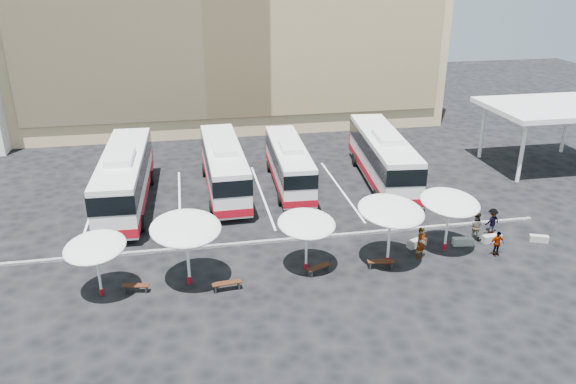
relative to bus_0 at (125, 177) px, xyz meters
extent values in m
plane|color=black|center=(9.58, -7.93, -2.14)|extent=(120.00, 120.00, 0.00)
cube|color=tan|center=(9.58, 14.97, 9.86)|extent=(40.00, 0.30, 20.00)
cube|color=white|center=(33.58, 2.07, 2.86)|extent=(10.00, 8.00, 0.40)
cylinder|color=white|center=(29.58, -0.93, 0.26)|extent=(0.30, 0.30, 4.80)
cylinder|color=white|center=(29.58, 5.07, 0.26)|extent=(0.30, 0.30, 4.80)
cylinder|color=white|center=(37.58, 5.07, 0.26)|extent=(0.30, 0.30, 4.80)
cube|color=black|center=(9.58, -7.43, -2.07)|extent=(34.00, 0.25, 0.15)
cube|color=white|center=(-2.42, 0.07, -2.14)|extent=(0.15, 12.00, 0.01)
cube|color=white|center=(3.58, 0.07, -2.14)|extent=(0.15, 12.00, 0.01)
cube|color=white|center=(9.58, 0.07, -2.14)|extent=(0.15, 12.00, 0.01)
cube|color=white|center=(15.58, 0.07, -2.14)|extent=(0.15, 12.00, 0.01)
cube|color=white|center=(21.58, 0.07, -2.14)|extent=(0.15, 12.00, 0.01)
cube|color=white|center=(0.00, -0.02, -0.02)|extent=(3.15, 13.15, 3.27)
cube|color=black|center=(0.00, -0.02, 0.64)|extent=(3.22, 13.22, 1.20)
cube|color=#9E0B17|center=(0.00, -0.02, -1.22)|extent=(3.22, 13.22, 0.60)
cube|color=#9E0B17|center=(0.21, 6.52, -0.83)|extent=(2.79, 0.31, 1.52)
cube|color=white|center=(-0.04, -1.10, 1.83)|extent=(1.85, 3.32, 0.44)
cylinder|color=black|center=(-1.24, 3.84, -1.60)|extent=(0.42, 1.10, 1.09)
cylinder|color=black|center=(1.48, 3.75, -1.60)|extent=(0.42, 1.10, 1.09)
cylinder|color=black|center=(-1.50, -4.33, -1.60)|extent=(0.42, 1.10, 1.09)
cylinder|color=black|center=(1.22, -4.41, -1.60)|extent=(0.42, 1.10, 1.09)
cube|color=white|center=(6.96, 1.36, -0.17)|extent=(2.72, 12.15, 3.03)
cube|color=black|center=(6.96, 1.36, 0.43)|extent=(2.79, 12.21, 1.11)
cube|color=#9E0B17|center=(6.96, 1.36, -1.28)|extent=(2.79, 12.21, 0.55)
cube|color=#9E0B17|center=(6.86, 7.41, -0.93)|extent=(2.59, 0.24, 1.41)
cube|color=white|center=(6.98, 0.35, 1.54)|extent=(1.66, 3.05, 0.40)
cylinder|color=black|center=(5.64, 4.87, -1.64)|extent=(0.37, 1.01, 1.01)
cylinder|color=black|center=(8.16, 4.91, -1.64)|extent=(0.37, 1.01, 1.01)
cylinder|color=black|center=(5.77, -2.70, -1.64)|extent=(0.37, 1.01, 1.01)
cylinder|color=black|center=(8.29, -2.66, -1.64)|extent=(0.37, 1.01, 1.01)
cube|color=white|center=(11.89, 1.64, -0.35)|extent=(2.74, 11.11, 2.76)
cube|color=black|center=(11.89, 1.64, 0.20)|extent=(2.80, 11.16, 1.01)
cube|color=#9E0B17|center=(11.89, 1.64, -1.36)|extent=(2.80, 11.16, 0.51)
cube|color=#9E0B17|center=(12.11, 7.15, -1.04)|extent=(2.36, 0.28, 1.29)
cube|color=white|center=(11.85, 0.73, 1.21)|extent=(1.58, 2.81, 0.37)
cylinder|color=black|center=(10.87, 4.90, -1.68)|extent=(0.36, 0.93, 0.92)
cylinder|color=black|center=(13.17, 4.81, -1.68)|extent=(0.36, 0.93, 0.92)
cylinder|color=black|center=(10.60, -1.98, -1.68)|extent=(0.36, 0.93, 0.92)
cylinder|color=black|center=(12.89, -2.07, -1.68)|extent=(0.36, 0.93, 0.92)
cube|color=white|center=(19.13, 1.07, -0.05)|extent=(3.99, 13.11, 3.23)
cube|color=black|center=(19.13, 1.07, 0.60)|extent=(4.06, 13.18, 1.18)
cube|color=#9E0B17|center=(19.13, 1.07, -1.23)|extent=(4.06, 13.18, 0.59)
cube|color=#9E0B17|center=(19.79, 7.49, -0.85)|extent=(2.76, 0.50, 1.51)
cube|color=white|center=(19.02, 0.00, 1.78)|extent=(2.04, 3.38, 0.43)
cylinder|color=black|center=(18.18, 4.95, -1.60)|extent=(0.48, 1.11, 1.08)
cylinder|color=black|center=(20.85, 4.68, -1.60)|extent=(0.48, 1.11, 1.08)
cylinder|color=black|center=(17.35, -3.07, -1.60)|extent=(0.48, 1.11, 1.08)
cylinder|color=black|center=(20.02, -3.34, -1.60)|extent=(0.48, 1.11, 1.08)
cylinder|color=white|center=(-0.49, -11.61, -0.77)|extent=(0.17, 0.17, 2.74)
cylinder|color=#9E0B17|center=(-0.49, -11.61, -1.96)|extent=(0.27, 0.27, 0.37)
ellipsoid|color=silver|center=(-0.49, -11.61, 0.65)|extent=(4.13, 4.15, 0.94)
cylinder|color=white|center=(4.02, -11.33, -0.52)|extent=(0.18, 0.18, 3.25)
cylinder|color=#9E0B17|center=(4.02, -11.33, -1.93)|extent=(0.28, 0.28, 0.43)
ellipsoid|color=silver|center=(4.02, -11.33, 1.16)|extent=(4.41, 4.44, 1.11)
cylinder|color=white|center=(10.46, -11.03, -0.74)|extent=(0.15, 0.15, 2.80)
cylinder|color=#9E0B17|center=(10.46, -11.03, -1.96)|extent=(0.24, 0.24, 0.37)
ellipsoid|color=silver|center=(10.46, -11.03, 0.71)|extent=(3.72, 3.76, 0.96)
cylinder|color=white|center=(15.15, -11.28, -0.51)|extent=(0.20, 0.20, 3.27)
cylinder|color=#9E0B17|center=(15.15, -11.28, -1.92)|extent=(0.32, 0.32, 0.44)
ellipsoid|color=silver|center=(15.15, -11.28, 1.18)|extent=(4.91, 4.94, 1.12)
cylinder|color=white|center=(19.10, -10.31, -0.62)|extent=(0.18, 0.18, 3.05)
cylinder|color=#9E0B17|center=(19.10, -10.31, -1.94)|extent=(0.28, 0.28, 0.41)
ellipsoid|color=silver|center=(19.10, -10.31, 0.96)|extent=(4.30, 4.33, 1.04)
cube|color=black|center=(1.25, -11.65, -1.74)|extent=(1.43, 0.63, 0.06)
cube|color=black|center=(0.70, -11.55, -1.96)|extent=(0.12, 0.36, 0.37)
cube|color=black|center=(1.79, -11.76, -1.96)|extent=(0.12, 0.36, 0.37)
cube|color=black|center=(5.92, -12.37, -1.70)|extent=(1.58, 0.57, 0.06)
cube|color=black|center=(5.30, -12.43, -1.94)|extent=(0.10, 0.40, 0.41)
cube|color=black|center=(6.54, -12.30, -1.94)|extent=(0.10, 0.40, 0.41)
cube|color=black|center=(11.06, -11.60, -1.72)|extent=(1.51, 0.93, 0.06)
cube|color=black|center=(10.52, -11.83, -1.95)|extent=(0.20, 0.37, 0.39)
cube|color=black|center=(11.60, -11.37, -1.95)|extent=(0.20, 0.37, 0.39)
cube|color=black|center=(14.61, -11.68, -1.71)|extent=(1.55, 0.63, 0.06)
cube|color=black|center=(14.01, -11.59, -1.94)|extent=(0.12, 0.39, 0.40)
cube|color=black|center=(15.20, -11.78, -1.94)|extent=(0.12, 0.39, 0.40)
cube|color=gray|center=(17.62, -9.62, -1.91)|extent=(1.33, 0.83, 0.47)
cube|color=gray|center=(20.44, -9.96, -1.91)|extent=(1.28, 0.59, 0.46)
cube|color=gray|center=(22.38, -9.90, -1.92)|extent=(1.24, 0.52, 0.45)
cube|color=gray|center=(25.25, -10.41, -1.94)|extent=(1.15, 0.75, 0.41)
imported|color=black|center=(17.24, -10.96, -1.18)|extent=(0.82, 0.68, 1.93)
imported|color=black|center=(21.52, -9.41, -1.23)|extent=(1.12, 1.09, 1.81)
imported|color=black|center=(21.74, -11.50, -1.37)|extent=(0.93, 0.44, 1.54)
imported|color=black|center=(22.95, -8.76, -1.31)|extent=(1.20, 0.87, 1.67)
camera|label=1|loc=(4.39, -37.73, 13.90)|focal=35.00mm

